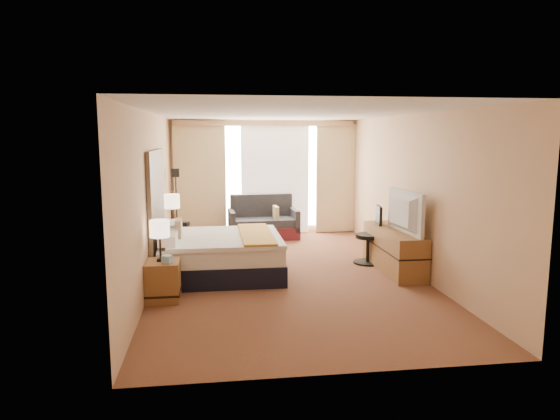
{
  "coord_description": "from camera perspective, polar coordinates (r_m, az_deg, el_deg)",
  "views": [
    {
      "loc": [
        -1.16,
        -7.86,
        2.26
      ],
      "look_at": [
        -0.05,
        0.4,
        1.01
      ],
      "focal_mm": 32.0,
      "sensor_mm": 36.0,
      "label": 1
    }
  ],
  "objects": [
    {
      "name": "telephone",
      "position": [
        9.61,
        -10.98,
        -1.61
      ],
      "size": [
        0.24,
        0.21,
        0.08
      ],
      "primitive_type": "cube",
      "rotation": [
        0.0,
        0.0,
        -0.32
      ],
      "color": "black",
      "rests_on": "nightstand_right"
    },
    {
      "name": "wall_front",
      "position": [
        4.61,
        7.1,
        -3.54
      ],
      "size": [
        4.2,
        0.02,
        2.6
      ],
      "primitive_type": "cube",
      "color": "tan",
      "rests_on": "ground"
    },
    {
      "name": "nightstand_right",
      "position": [
        9.55,
        -11.8,
        -3.63
      ],
      "size": [
        0.45,
        0.52,
        0.55
      ],
      "primitive_type": "cube",
      "color": "#955F36",
      "rests_on": "floor"
    },
    {
      "name": "television",
      "position": [
        8.21,
        13.4,
        -0.21
      ],
      "size": [
        0.23,
        1.2,
        0.68
      ],
      "primitive_type": "imported",
      "rotation": [
        0.0,
        0.0,
        1.64
      ],
      "color": "black",
      "rests_on": "media_dresser"
    },
    {
      "name": "floor",
      "position": [
        8.26,
        0.7,
        -7.32
      ],
      "size": [
        4.2,
        7.0,
        0.02
      ],
      "primitive_type": "cube",
      "color": "#4E1617",
      "rests_on": "ground"
    },
    {
      "name": "desk_chair",
      "position": [
        8.98,
        10.37,
        -3.15
      ],
      "size": [
        0.5,
        0.5,
        1.03
      ],
      "rotation": [
        0.0,
        0.0,
        -0.15
      ],
      "color": "black",
      "rests_on": "floor"
    },
    {
      "name": "ceiling",
      "position": [
        7.95,
        0.73,
        11.01
      ],
      "size": [
        4.2,
        7.0,
        0.02
      ],
      "primitive_type": "cube",
      "color": "silver",
      "rests_on": "wall_back"
    },
    {
      "name": "floor_lamp",
      "position": [
        10.25,
        -11.78,
        2.04
      ],
      "size": [
        0.2,
        0.2,
        1.6
      ],
      "color": "black",
      "rests_on": "floor"
    },
    {
      "name": "bed",
      "position": [
        8.18,
        -6.79,
        -5.06
      ],
      "size": [
        1.92,
        1.76,
        0.93
      ],
      "color": "black",
      "rests_on": "floor"
    },
    {
      "name": "window",
      "position": [
        11.46,
        -0.59,
        3.86
      ],
      "size": [
        2.3,
        0.02,
        2.3
      ],
      "primitive_type": "cube",
      "color": "silver",
      "rests_on": "wall_back"
    },
    {
      "name": "wall_left",
      "position": [
        7.97,
        -14.39,
        1.37
      ],
      "size": [
        0.02,
        7.0,
        2.6
      ],
      "primitive_type": "cube",
      "color": "tan",
      "rests_on": "ground"
    },
    {
      "name": "wall_right",
      "position": [
        8.56,
        14.76,
        1.84
      ],
      "size": [
        0.02,
        7.0,
        2.6
      ],
      "primitive_type": "cube",
      "color": "tan",
      "rests_on": "ground"
    },
    {
      "name": "wall_back",
      "position": [
        11.46,
        -1.85,
        3.76
      ],
      "size": [
        4.2,
        0.02,
        2.6
      ],
      "primitive_type": "cube",
      "color": "tan",
      "rests_on": "ground"
    },
    {
      "name": "lamp_right",
      "position": [
        9.39,
        -12.3,
        0.9
      ],
      "size": [
        0.3,
        0.3,
        0.63
      ],
      "color": "black",
      "rests_on": "nightstand_right"
    },
    {
      "name": "loveseat",
      "position": [
        11.08,
        -1.92,
        -1.57
      ],
      "size": [
        1.54,
        0.87,
        0.94
      ],
      "rotation": [
        0.0,
        0.0,
        0.04
      ],
      "color": "#53171E",
      "rests_on": "floor"
    },
    {
      "name": "nightstand_left",
      "position": [
        7.13,
        -13.2,
        -7.85
      ],
      "size": [
        0.45,
        0.52,
        0.55
      ],
      "primitive_type": "cube",
      "color": "#955F36",
      "rests_on": "floor"
    },
    {
      "name": "curtains",
      "position": [
        11.34,
        -1.82,
        4.25
      ],
      "size": [
        4.12,
        0.19,
        2.56
      ],
      "color": "beige",
      "rests_on": "floor"
    },
    {
      "name": "media_dresser",
      "position": [
        8.63,
        12.85,
        -4.45
      ],
      "size": [
        0.5,
        1.8,
        0.7
      ],
      "primitive_type": "cube",
      "color": "#955F36",
      "rests_on": "floor"
    },
    {
      "name": "headboard",
      "position": [
        8.17,
        -13.95,
        1.41
      ],
      "size": [
        0.06,
        1.85,
        1.5
      ],
      "primitive_type": "cube",
      "color": "black",
      "rests_on": "wall_left"
    },
    {
      "name": "tissue_box",
      "position": [
        6.91,
        -12.77,
        -5.53
      ],
      "size": [
        0.15,
        0.15,
        0.11
      ],
      "primitive_type": "cube",
      "rotation": [
        0.0,
        0.0,
        -0.41
      ],
      "color": "#7FAAC5",
      "rests_on": "nightstand_left"
    },
    {
      "name": "lamp_left",
      "position": [
        6.97,
        -13.59,
        -2.18
      ],
      "size": [
        0.27,
        0.27,
        0.57
      ],
      "color": "black",
      "rests_on": "nightstand_left"
    }
  ]
}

